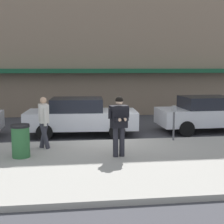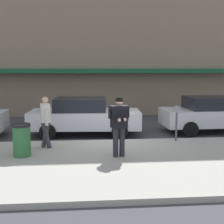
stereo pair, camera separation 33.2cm
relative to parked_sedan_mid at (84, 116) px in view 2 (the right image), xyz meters
The scene contains 10 objects.
ground_plane 1.84m from the parked_sedan_mid, 54.67° to the right, with size 80.00×80.00×0.00m, color #3D3D42.
sidewalk 4.69m from the parked_sedan_mid, 65.02° to the right, with size 32.00×5.30×0.14m, color #99968E.
curb_paint_line 2.48m from the parked_sedan_mid, 33.61° to the right, with size 28.00×0.12×0.01m, color silver.
storefront_facade 9.29m from the parked_sedan_mid, 74.67° to the left, with size 28.00×4.70×12.84m.
parked_sedan_mid is the anchor object (origin of this frame).
parked_sedan_far 5.57m from the parked_sedan_mid, ahead, with size 4.55×2.02×1.54m.
man_texting_on_phone 3.94m from the parked_sedan_mid, 74.76° to the right, with size 0.64×0.63×1.81m.
pedestrian_in_light_coat 2.83m from the parked_sedan_mid, 116.51° to the right, with size 0.40×0.58×1.70m.
parking_meter 3.85m from the parked_sedan_mid, 30.44° to the right, with size 0.12×0.18×1.27m.
trash_bin 3.94m from the parked_sedan_mid, 118.11° to the right, with size 0.55×0.55×0.98m.
Camera 2 is at (-0.94, -11.41, 2.77)m, focal length 50.00 mm.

